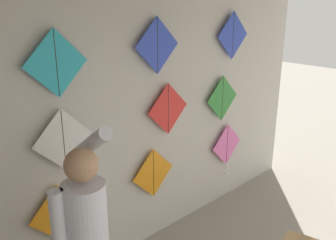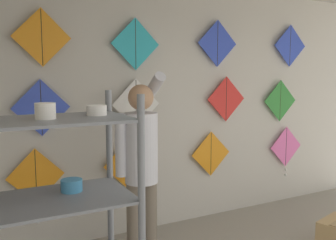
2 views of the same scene
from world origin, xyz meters
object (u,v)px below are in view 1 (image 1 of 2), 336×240
kite_2 (153,173)px  kite_6 (168,109)px  kite_3 (227,146)px  kite_1 (59,216)px  kite_11 (233,35)px  kite_10 (157,46)px  kite_7 (222,98)px  kite_5 (63,140)px  shopkeeper (86,239)px  kite_9 (56,63)px

kite_2 → kite_6: size_ratio=1.00×
kite_3 → kite_2: bearing=180.0°
kite_1 → kite_11: bearing=0.0°
kite_11 → kite_2: bearing=180.0°
kite_6 → kite_10: bearing=180.0°
kite_1 → kite_2: 1.10m
kite_6 → kite_10: size_ratio=1.00×
kite_7 → kite_6: bearing=180.0°
kite_5 → kite_6: 1.21m
kite_1 → kite_11: kite_11 is taller
kite_2 → kite_7: kite_7 is taller
kite_1 → kite_7: kite_7 is taller
kite_7 → kite_11: bearing=0.0°
kite_5 → kite_1: bearing=-179.6°
kite_5 → kite_11: size_ratio=1.00×
kite_10 → shopkeeper: bearing=-150.6°
kite_1 → kite_6: (1.31, 0.00, 0.70)m
kite_7 → kite_10: bearing=180.0°
kite_2 → kite_11: (1.26, 0.00, 1.35)m
kite_2 → kite_11: 1.84m
kite_3 → shopkeeper: bearing=-163.3°
kite_7 → kite_3: bearing=-0.3°
kite_1 → kite_3: bearing=0.0°
kite_6 → kite_11: bearing=0.0°
shopkeeper → kite_3: size_ratio=2.62×
kite_9 → kite_7: bearing=0.0°
kite_7 → kite_10: 1.27m
kite_10 → kite_9: bearing=180.0°
kite_1 → kite_2: kite_2 is taller
kite_2 → kite_5: 1.18m
kite_1 → kite_10: bearing=0.0°
kite_7 → kite_11: (0.14, 0.00, 0.74)m
kite_2 → kite_1: bearing=-180.0°
kite_2 → kite_9: (-0.99, 0.00, 1.29)m
shopkeeper → kite_6: (1.49, 0.76, 0.46)m
kite_5 → kite_7: (2.10, 0.00, -0.04)m
kite_10 → kite_2: bearing=180.0°
kite_2 → kite_5: kite_5 is taller
shopkeeper → kite_11: bearing=29.5°
kite_3 → kite_7: size_ratio=1.25×
kite_7 → kite_11: kite_11 is taller
kite_2 → kite_10: 1.34m
shopkeeper → kite_11: size_ratio=3.27×
kite_5 → kite_10: size_ratio=1.00×
kite_1 → kite_5: 0.69m
kite_1 → kite_10: 1.80m
kite_2 → kite_5: (-0.99, 0.00, 0.65)m
kite_5 → kite_10: bearing=0.0°
kite_2 → kite_7: (1.12, 0.00, 0.61)m
shopkeeper → kite_7: (2.38, 0.76, 0.41)m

